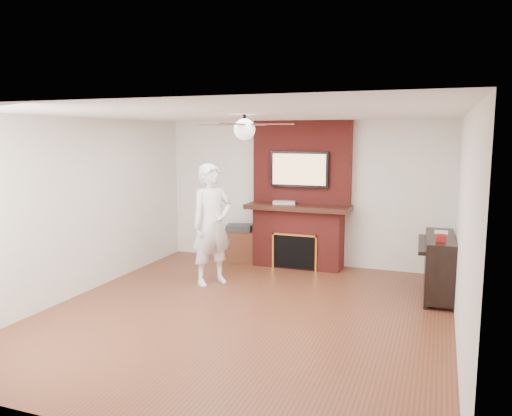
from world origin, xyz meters
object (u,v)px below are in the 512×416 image
(person, at_px, (212,225))
(piano, at_px, (439,264))
(side_table, at_px, (239,244))
(fireplace, at_px, (300,209))

(person, bearing_deg, piano, -45.28)
(side_table, bearing_deg, fireplace, -10.84)
(fireplace, distance_m, piano, 2.54)
(piano, bearing_deg, side_table, 163.16)
(fireplace, xyz_separation_m, person, (-0.95, -1.50, -0.08))
(side_table, bearing_deg, person, -98.41)
(side_table, height_order, piano, piano)
(piano, bearing_deg, person, -172.59)
(person, bearing_deg, fireplace, 2.75)
(person, relative_size, piano, 1.37)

